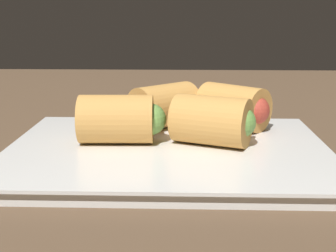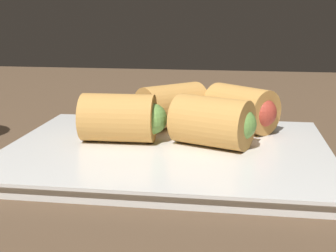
% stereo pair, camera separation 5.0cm
% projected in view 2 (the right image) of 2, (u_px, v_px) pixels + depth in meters
% --- Properties ---
extents(table_surface, '(1.80, 1.40, 0.02)m').
position_uv_depth(table_surface, '(150.00, 169.00, 0.46)').
color(table_surface, brown).
rests_on(table_surface, ground).
extents(serving_plate, '(0.31, 0.24, 0.01)m').
position_uv_depth(serving_plate, '(168.00, 152.00, 0.46)').
color(serving_plate, silver).
rests_on(serving_plate, table_surface).
extents(roll_front_left, '(0.09, 0.08, 0.05)m').
position_uv_depth(roll_front_left, '(175.00, 105.00, 0.53)').
color(roll_front_left, '#D19347').
rests_on(roll_front_left, serving_plate).
extents(roll_front_right, '(0.08, 0.05, 0.05)m').
position_uv_depth(roll_front_right, '(123.00, 118.00, 0.47)').
color(roll_front_right, '#D19347').
rests_on(roll_front_right, serving_plate).
extents(roll_back_left, '(0.09, 0.07, 0.05)m').
position_uv_depth(roll_back_left, '(216.00, 122.00, 0.45)').
color(roll_back_left, '#D19347').
rests_on(roll_back_left, serving_plate).
extents(roll_back_right, '(0.09, 0.08, 0.05)m').
position_uv_depth(roll_back_right, '(244.00, 109.00, 0.51)').
color(roll_back_right, '#D19347').
rests_on(roll_back_right, serving_plate).
extents(spoon, '(0.18, 0.04, 0.01)m').
position_uv_depth(spoon, '(205.00, 117.00, 0.62)').
color(spoon, '#B2B2B7').
rests_on(spoon, table_surface).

